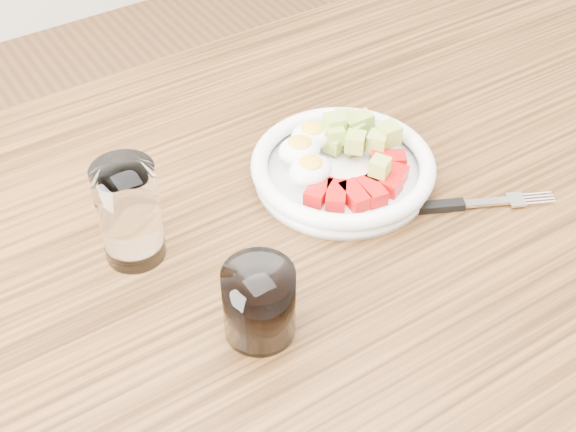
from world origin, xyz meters
name	(u,v)px	position (x,y,z in m)	size (l,w,h in m)	color
dining_table	(299,291)	(0.00, 0.00, 0.67)	(1.50, 0.90, 0.77)	brown
bowl	(341,165)	(0.10, 0.06, 0.79)	(0.24, 0.24, 0.06)	white
fork	(446,206)	(0.18, -0.06, 0.78)	(0.21, 0.11, 0.01)	black
water_glass	(129,213)	(-0.18, 0.08, 0.83)	(0.07, 0.07, 0.13)	white
coffee_glass	(259,303)	(-0.11, -0.10, 0.81)	(0.08, 0.08, 0.09)	white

